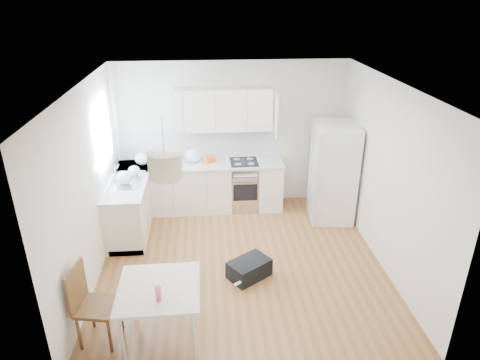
# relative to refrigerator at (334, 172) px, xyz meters

# --- Properties ---
(floor) EXTENTS (4.20, 4.20, 0.00)m
(floor) POSITION_rel_refrigerator_xyz_m (-1.74, -1.33, -0.87)
(floor) COLOR brown
(floor) RESTS_ON ground
(ceiling) EXTENTS (4.20, 4.20, 0.00)m
(ceiling) POSITION_rel_refrigerator_xyz_m (-1.74, -1.33, 1.83)
(ceiling) COLOR white
(ceiling) RESTS_ON wall_back
(wall_back) EXTENTS (4.20, 0.00, 4.20)m
(wall_back) POSITION_rel_refrigerator_xyz_m (-1.74, 0.77, 0.48)
(wall_back) COLOR white
(wall_back) RESTS_ON floor
(wall_left) EXTENTS (0.00, 4.20, 4.20)m
(wall_left) POSITION_rel_refrigerator_xyz_m (-3.84, -1.33, 0.48)
(wall_left) COLOR white
(wall_left) RESTS_ON floor
(wall_right) EXTENTS (0.00, 4.20, 4.20)m
(wall_right) POSITION_rel_refrigerator_xyz_m (0.36, -1.33, 0.48)
(wall_right) COLOR white
(wall_right) RESTS_ON floor
(window_glassblock) EXTENTS (0.02, 1.00, 1.00)m
(window_glassblock) POSITION_rel_refrigerator_xyz_m (-3.83, -0.18, 0.88)
(window_glassblock) COLOR #BFE0F9
(window_glassblock) RESTS_ON wall_left
(cabinets_back) EXTENTS (3.00, 0.60, 0.88)m
(cabinets_back) POSITION_rel_refrigerator_xyz_m (-2.34, 0.47, -0.43)
(cabinets_back) COLOR silver
(cabinets_back) RESTS_ON floor
(cabinets_left) EXTENTS (0.60, 1.80, 0.88)m
(cabinets_left) POSITION_rel_refrigerator_xyz_m (-3.54, -0.13, -0.43)
(cabinets_left) COLOR silver
(cabinets_left) RESTS_ON floor
(counter_back) EXTENTS (3.02, 0.64, 0.04)m
(counter_back) POSITION_rel_refrigerator_xyz_m (-2.34, 0.47, 0.03)
(counter_back) COLOR silver
(counter_back) RESTS_ON cabinets_back
(counter_left) EXTENTS (0.64, 1.82, 0.04)m
(counter_left) POSITION_rel_refrigerator_xyz_m (-3.54, -0.13, 0.03)
(counter_left) COLOR silver
(counter_left) RESTS_ON cabinets_left
(backsplash_back) EXTENTS (3.00, 0.01, 0.58)m
(backsplash_back) POSITION_rel_refrigerator_xyz_m (-2.34, 0.76, 0.34)
(backsplash_back) COLOR white
(backsplash_back) RESTS_ON wall_back
(backsplash_left) EXTENTS (0.01, 1.80, 0.58)m
(backsplash_left) POSITION_rel_refrigerator_xyz_m (-3.84, -0.13, 0.34)
(backsplash_left) COLOR white
(backsplash_left) RESTS_ON wall_left
(upper_cabinets) EXTENTS (1.70, 0.32, 0.75)m
(upper_cabinets) POSITION_rel_refrigerator_xyz_m (-1.89, 0.61, 1.01)
(upper_cabinets) COLOR silver
(upper_cabinets) RESTS_ON wall_back
(range_oven) EXTENTS (0.50, 0.61, 0.88)m
(range_oven) POSITION_rel_refrigerator_xyz_m (-1.54, 0.47, -0.43)
(range_oven) COLOR #BBBDC0
(range_oven) RESTS_ON floor
(sink) EXTENTS (0.50, 0.80, 0.16)m
(sink) POSITION_rel_refrigerator_xyz_m (-3.54, -0.18, 0.05)
(sink) COLOR #BBBDC0
(sink) RESTS_ON counter_left
(refrigerator) EXTENTS (0.92, 0.95, 1.73)m
(refrigerator) POSITION_rel_refrigerator_xyz_m (0.00, 0.00, 0.00)
(refrigerator) COLOR white
(refrigerator) RESTS_ON floor
(dining_table) EXTENTS (0.93, 0.93, 0.73)m
(dining_table) POSITION_rel_refrigerator_xyz_m (-2.81, -2.78, -0.22)
(dining_table) COLOR beige
(dining_table) RESTS_ON floor
(dining_chair) EXTENTS (0.49, 0.49, 1.01)m
(dining_chair) POSITION_rel_refrigerator_xyz_m (-3.53, -2.76, -0.36)
(dining_chair) COLOR #513118
(dining_chair) RESTS_ON floor
(drink_bottle) EXTENTS (0.08, 0.08, 0.22)m
(drink_bottle) POSITION_rel_refrigerator_xyz_m (-2.79, -3.00, -0.03)
(drink_bottle) COLOR #D93C79
(drink_bottle) RESTS_ON dining_table
(gym_bag) EXTENTS (0.69, 0.64, 0.27)m
(gym_bag) POSITION_rel_refrigerator_xyz_m (-1.66, -1.70, -0.73)
(gym_bag) COLOR black
(gym_bag) RESTS_ON floor
(pendant_lamp) EXTENTS (0.36, 0.36, 0.27)m
(pendant_lamp) POSITION_rel_refrigerator_xyz_m (-2.64, -2.68, 1.31)
(pendant_lamp) COLOR beige
(pendant_lamp) RESTS_ON ceiling
(grocery_bag_a) EXTENTS (0.25, 0.21, 0.22)m
(grocery_bag_a) POSITION_rel_refrigerator_xyz_m (-3.38, 0.50, 0.17)
(grocery_bag_a) COLOR white
(grocery_bag_a) RESTS_ON counter_back
(grocery_bag_b) EXTENTS (0.27, 0.23, 0.24)m
(grocery_bag_b) POSITION_rel_refrigerator_xyz_m (-3.01, 0.43, 0.17)
(grocery_bag_b) COLOR white
(grocery_bag_b) RESTS_ON counter_back
(grocery_bag_c) EXTENTS (0.29, 0.24, 0.26)m
(grocery_bag_c) POSITION_rel_refrigerator_xyz_m (-2.46, 0.54, 0.18)
(grocery_bag_c) COLOR white
(grocery_bag_c) RESTS_ON counter_back
(grocery_bag_d) EXTENTS (0.20, 0.17, 0.18)m
(grocery_bag_d) POSITION_rel_refrigerator_xyz_m (-3.45, 0.01, 0.14)
(grocery_bag_d) COLOR white
(grocery_bag_d) RESTS_ON counter_back
(grocery_bag_e) EXTENTS (0.25, 0.21, 0.22)m
(grocery_bag_e) POSITION_rel_refrigerator_xyz_m (-3.56, -0.32, 0.17)
(grocery_bag_e) COLOR white
(grocery_bag_e) RESTS_ON counter_left
(snack_orange) EXTENTS (0.20, 0.17, 0.12)m
(snack_orange) POSITION_rel_refrigerator_xyz_m (-2.16, 0.50, 0.11)
(snack_orange) COLOR #E94C14
(snack_orange) RESTS_ON counter_back
(snack_yellow) EXTENTS (0.19, 0.15, 0.12)m
(snack_yellow) POSITION_rel_refrigerator_xyz_m (-2.79, 0.47, 0.11)
(snack_yellow) COLOR gold
(snack_yellow) RESTS_ON counter_back
(snack_red) EXTENTS (0.20, 0.19, 0.12)m
(snack_red) POSITION_rel_refrigerator_xyz_m (-3.05, 0.51, 0.11)
(snack_red) COLOR red
(snack_red) RESTS_ON counter_back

